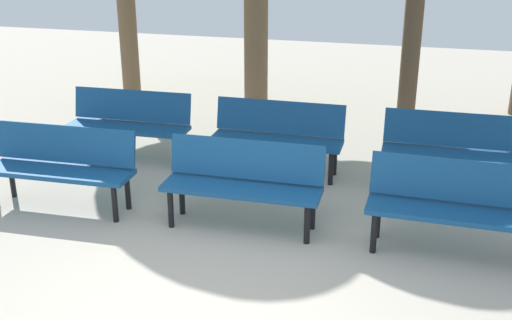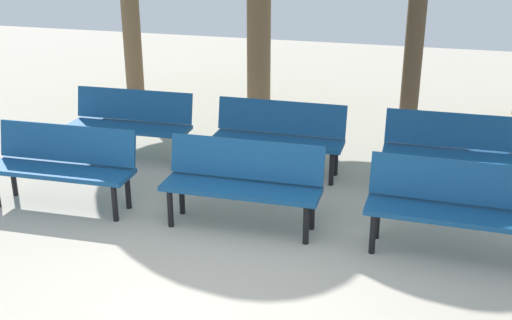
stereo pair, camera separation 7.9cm
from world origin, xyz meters
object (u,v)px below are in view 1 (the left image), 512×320
object	(u,v)px
bench_r1_c2	(453,147)
bench_r0_c0	(62,163)
bench_r1_c0	(129,121)
bench_r0_c1	(243,179)
bench_r0_c2	(456,202)
bench_r1_c1	(278,133)

from	to	relation	value
bench_r1_c2	bench_r0_c0	bearing A→B (deg)	-159.10
bench_r1_c0	bench_r1_c2	bearing A→B (deg)	-0.95
bench_r0_c1	bench_r1_c2	bearing A→B (deg)	36.21
bench_r0_c0	bench_r1_c0	xyz separation A→B (m)	(0.03, 1.57, 0.00)
bench_r0_c2	bench_r1_c2	size ratio (longest dim) A/B	1.00
bench_r0_c2	bench_r1_c1	size ratio (longest dim) A/B	1.00
bench_r0_c1	bench_r1_c1	distance (m)	1.50
bench_r0_c1	bench_r1_c0	size ratio (longest dim) A/B	1.00
bench_r0_c2	bench_r1_c1	bearing A→B (deg)	144.71
bench_r0_c0	bench_r0_c1	size ratio (longest dim) A/B	1.00
bench_r1_c0	bench_r1_c2	size ratio (longest dim) A/B	1.00
bench_r0_c0	bench_r1_c2	size ratio (longest dim) A/B	1.00
bench_r1_c0	bench_r1_c2	distance (m)	4.04
bench_r0_c2	bench_r1_c1	distance (m)	2.55
bench_r0_c0	bench_r0_c1	world-z (taller)	same
bench_r0_c2	bench_r1_c2	world-z (taller)	same
bench_r0_c0	bench_r1_c0	size ratio (longest dim) A/B	1.00
bench_r0_c2	bench_r0_c1	bearing A→B (deg)	-179.19
bench_r0_c2	bench_r1_c1	world-z (taller)	same
bench_r0_c1	bench_r0_c2	distance (m)	2.05
bench_r0_c2	bench_r1_c2	xyz separation A→B (m)	(0.01, 1.57, 0.00)
bench_r1_c0	bench_r0_c2	bearing A→B (deg)	-22.32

